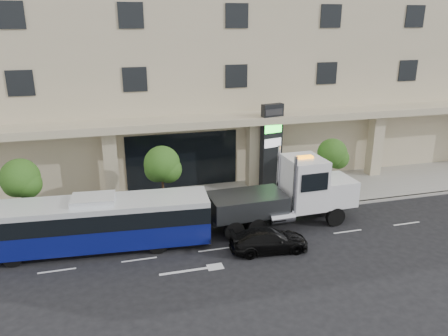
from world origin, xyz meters
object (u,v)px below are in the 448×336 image
at_px(black_sedan, 269,240).
at_px(signage_pylon, 271,147).
at_px(tow_truck, 289,194).
at_px(city_bus, 95,223).

bearing_deg(black_sedan, signage_pylon, -16.95).
relative_size(tow_truck, signage_pylon, 1.64).
relative_size(city_bus, signage_pylon, 1.97).
xyz_separation_m(city_bus, tow_truck, (11.14, 0.21, 0.34)).
bearing_deg(black_sedan, city_bus, 77.98).
height_order(tow_truck, signage_pylon, signage_pylon).
bearing_deg(city_bus, black_sedan, -11.86).
xyz_separation_m(tow_truck, black_sedan, (-2.32, -2.81, -1.28)).
distance_m(city_bus, signage_pylon, 13.38).
xyz_separation_m(city_bus, signage_pylon, (12.02, 5.60, 1.73)).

